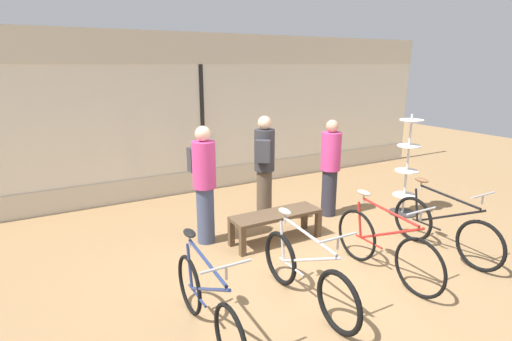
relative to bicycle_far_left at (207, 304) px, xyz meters
The scene contains 11 objects.
ground_plane 1.92m from the bicycle_far_left, 18.09° to the left, with size 24.00×24.00×0.00m, color #99754C.
shop_back_wall 4.98m from the bicycle_far_left, 68.23° to the left, with size 12.00×0.08×3.20m.
bicycle_far_left is the anchor object (origin of this frame).
bicycle_left 1.17m from the bicycle_far_left, ahead, with size 0.46×1.73×1.01m.
bicycle_right 2.40m from the bicycle_far_left, ahead, with size 0.46×1.73×1.04m.
bicycle_far_right 3.58m from the bicycle_far_left, ahead, with size 0.46×1.74×1.02m.
accessory_rack 4.60m from the bicycle_far_left, 17.91° to the left, with size 0.48×0.48×1.79m.
display_bench 2.34m from the bicycle_far_left, 41.39° to the left, with size 1.40×0.44×0.45m.
customer_near_rack 3.21m from the bicycle_far_left, 49.47° to the left, with size 0.52×0.56×1.79m.
customer_by_window 2.30m from the bicycle_far_left, 68.10° to the left, with size 0.37×0.51×1.77m.
customer_mid_floor 3.78m from the bicycle_far_left, 32.63° to the left, with size 0.41×0.41×1.70m.
Camera 1 is at (-3.03, -3.76, 2.61)m, focal length 28.00 mm.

